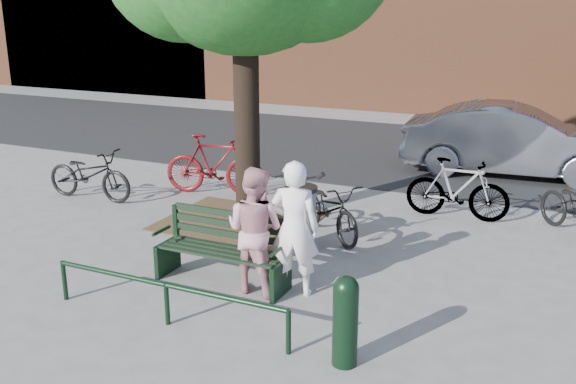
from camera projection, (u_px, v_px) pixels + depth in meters
The scene contains 14 objects.
ground at pixel (222, 284), 8.28m from camera, with size 90.00×90.00×0.00m, color gray.
dirt_pit at pixel (238, 222), 10.60m from camera, with size 2.40×2.00×0.02m, color brown.
road at pixel (400, 151), 15.67m from camera, with size 40.00×7.00×0.01m, color black.
park_bench at pixel (224, 247), 8.21m from camera, with size 1.74×0.54×0.97m.
guard_railing at pixel (166, 291), 7.12m from camera, with size 3.06×0.06×0.51m.
person_left at pixel (294, 228), 7.79m from camera, with size 0.62×0.41×1.70m, color white.
person_right at pixel (255, 230), 7.88m from camera, with size 0.78×0.61×1.60m, color #C98A90.
bollard at pixel (345, 318), 6.30m from camera, with size 0.26×0.26×0.95m.
litter_bin at pixel (301, 218), 9.30m from camera, with size 0.47×0.47×0.96m.
bicycle_a at pixel (89, 174), 11.72m from camera, with size 0.63×1.80×0.95m, color black.
bicycle_b at pixel (214, 165), 12.01m from camera, with size 0.54×1.91×1.15m, color #550C0E.
bicycle_c at pixel (329, 209), 9.83m from camera, with size 0.60×1.71×0.90m, color black.
bicycle_d at pixel (457, 189), 10.66m from camera, with size 0.48×1.70×1.02m, color gray.
parked_car at pixel (514, 141), 13.29m from camera, with size 1.56×4.48×1.48m, color slate.
Camera 1 is at (3.98, -6.54, 3.48)m, focal length 40.00 mm.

